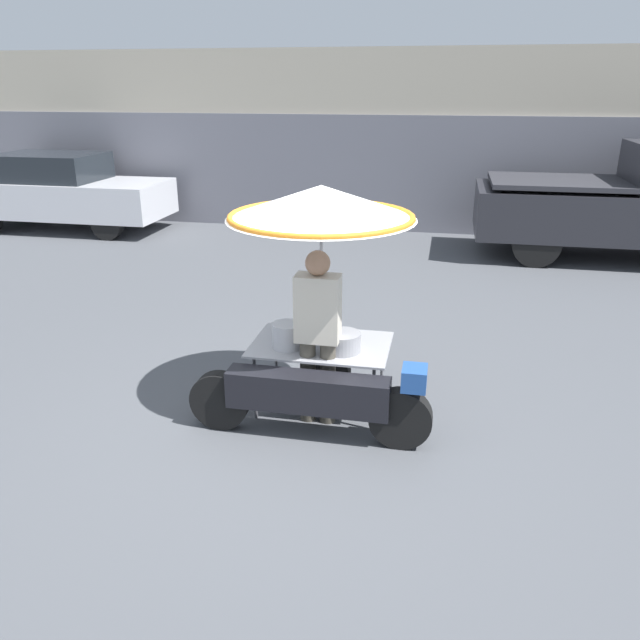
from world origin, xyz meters
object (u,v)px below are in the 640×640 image
object	(u,v)px
vendor_person	(318,329)
vendor_motorcycle_cart	(320,249)
parked_car	(61,191)
pickup_truck	(635,205)

from	to	relation	value
vendor_person	vendor_motorcycle_cart	bearing A→B (deg)	96.50
vendor_person	parked_car	size ratio (longest dim) A/B	0.37
vendor_person	parked_car	bearing A→B (deg)	135.29
vendor_person	pickup_truck	distance (m)	7.69
vendor_person	pickup_truck	size ratio (longest dim) A/B	0.32
pickup_truck	parked_car	bearing A→B (deg)	178.55
parked_car	pickup_truck	world-z (taller)	pickup_truck
parked_car	vendor_motorcycle_cart	bearing A→B (deg)	-44.01
vendor_motorcycle_cart	parked_car	xyz separation A→B (m)	(-6.81, 6.57, -0.76)
vendor_motorcycle_cart	parked_car	distance (m)	9.49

